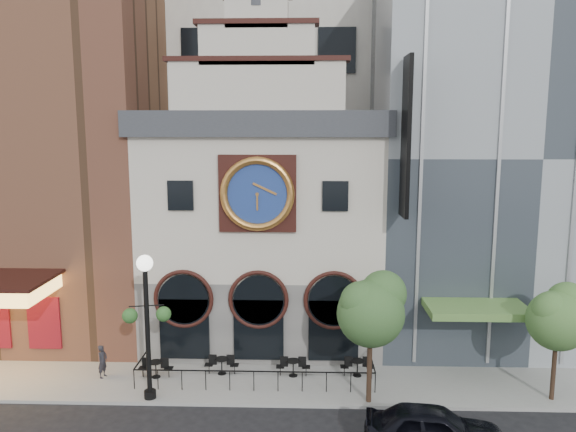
# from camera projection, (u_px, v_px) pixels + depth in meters

# --- Properties ---
(ground) EXTENTS (120.00, 120.00, 0.00)m
(ground) POSITION_uv_depth(u_px,v_px,m) (251.00, 407.00, 23.47)
(ground) COLOR black
(ground) RESTS_ON ground
(sidewalk) EXTENTS (44.00, 5.00, 0.15)m
(sidewalk) POSITION_uv_depth(u_px,v_px,m) (257.00, 379.00, 25.93)
(sidewalk) COLOR gray
(sidewalk) RESTS_ON ground
(clock_building) EXTENTS (12.60, 8.78, 18.65)m
(clock_building) POSITION_uv_depth(u_px,v_px,m) (264.00, 219.00, 30.13)
(clock_building) COLOR #605E5B
(clock_building) RESTS_ON ground
(theater_building) EXTENTS (14.00, 15.60, 25.00)m
(theater_building) POSITION_uv_depth(u_px,v_px,m) (37.00, 109.00, 31.71)
(theater_building) COLOR brown
(theater_building) RESTS_ON ground
(retail_building) EXTENTS (14.00, 14.40, 20.00)m
(retail_building) POSITION_uv_depth(u_px,v_px,m) (498.00, 153.00, 31.31)
(retail_building) COLOR gray
(retail_building) RESTS_ON ground
(office_tower) EXTENTS (20.00, 16.00, 40.00)m
(office_tower) POSITION_uv_depth(u_px,v_px,m) (275.00, 8.00, 40.04)
(office_tower) COLOR beige
(office_tower) RESTS_ON ground
(cafe_railing) EXTENTS (10.60, 2.60, 0.90)m
(cafe_railing) POSITION_uv_depth(u_px,v_px,m) (256.00, 368.00, 25.85)
(cafe_railing) COLOR black
(cafe_railing) RESTS_ON sidewalk
(bistro_0) EXTENTS (1.58, 0.68, 0.90)m
(bistro_0) POSITION_uv_depth(u_px,v_px,m) (156.00, 368.00, 25.89)
(bistro_0) COLOR black
(bistro_0) RESTS_ON sidewalk
(bistro_1) EXTENTS (1.58, 0.68, 0.90)m
(bistro_1) POSITION_uv_depth(u_px,v_px,m) (222.00, 364.00, 26.24)
(bistro_1) COLOR black
(bistro_1) RESTS_ON sidewalk
(bistro_2) EXTENTS (1.58, 0.68, 0.90)m
(bistro_2) POSITION_uv_depth(u_px,v_px,m) (293.00, 366.00, 26.03)
(bistro_2) COLOR black
(bistro_2) RESTS_ON sidewalk
(bistro_3) EXTENTS (1.58, 0.68, 0.90)m
(bistro_3) POSITION_uv_depth(u_px,v_px,m) (357.00, 366.00, 26.03)
(bistro_3) COLOR black
(bistro_3) RESTS_ON sidewalk
(car_right) EXTENTS (5.19, 2.56, 1.70)m
(car_right) POSITION_uv_depth(u_px,v_px,m) (434.00, 429.00, 20.18)
(car_right) COLOR black
(car_right) RESTS_ON ground
(pedestrian) EXTENTS (0.50, 0.64, 1.54)m
(pedestrian) POSITION_uv_depth(u_px,v_px,m) (103.00, 361.00, 25.86)
(pedestrian) COLOR #232227
(pedestrian) RESTS_ON sidewalk
(lamppost) EXTENTS (1.98, 0.90, 6.27)m
(lamppost) POSITION_uv_depth(u_px,v_px,m) (147.00, 311.00, 23.37)
(lamppost) COLOR black
(lamppost) RESTS_ON sidewalk
(tree_left) EXTENTS (2.91, 2.80, 5.60)m
(tree_left) POSITION_uv_depth(u_px,v_px,m) (372.00, 308.00, 23.07)
(tree_left) COLOR #382619
(tree_left) RESTS_ON sidewalk
(tree_right) EXTENTS (2.62, 2.53, 5.05)m
(tree_right) POSITION_uv_depth(u_px,v_px,m) (559.00, 315.00, 23.33)
(tree_right) COLOR #382619
(tree_right) RESTS_ON sidewalk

